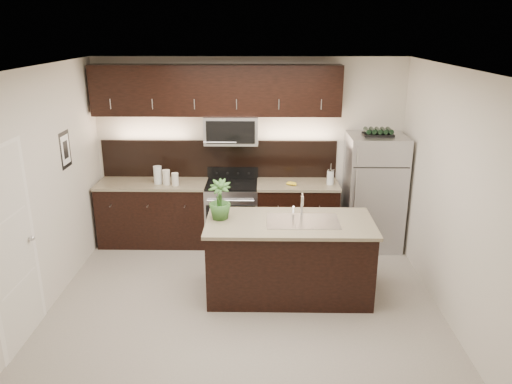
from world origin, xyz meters
TOP-DOWN VIEW (x-y plane):
  - ground at (0.00, 0.00)m, footprint 4.50×4.50m
  - room_walls at (-0.11, -0.04)m, footprint 4.52×4.02m
  - counter_run at (-0.46, 1.69)m, footprint 3.51×0.65m
  - upper_fixtures at (-0.43, 1.84)m, footprint 3.49×0.40m
  - island at (0.52, 0.19)m, footprint 1.96×0.96m
  - sink_faucet at (0.67, 0.20)m, footprint 0.84×0.50m
  - refrigerator at (1.80, 1.63)m, footprint 0.80×0.72m
  - wine_rack at (1.80, 1.63)m, footprint 0.41×0.25m
  - plant at (-0.30, 0.27)m, footprint 0.29×0.29m
  - canisters at (-1.21, 1.61)m, footprint 0.37×0.19m
  - french_press at (1.17, 1.64)m, footprint 0.10×0.10m
  - bananas at (0.58, 1.61)m, footprint 0.19×0.17m

SIDE VIEW (x-z plane):
  - ground at x=0.00m, z-range 0.00..0.00m
  - counter_run at x=-0.46m, z-range 0.00..0.94m
  - island at x=0.52m, z-range 0.00..0.94m
  - refrigerator at x=1.80m, z-range 0.00..1.66m
  - sink_faucet at x=0.67m, z-range 0.81..1.10m
  - bananas at x=0.58m, z-range 0.94..0.99m
  - french_press at x=1.17m, z-range 0.90..1.20m
  - canisters at x=-1.21m, z-range 0.93..1.18m
  - plant at x=-0.30m, z-range 0.94..1.41m
  - room_walls at x=-0.11m, z-range 0.34..3.05m
  - wine_rack at x=1.80m, z-range 1.65..1.75m
  - upper_fixtures at x=-0.43m, z-range 1.31..2.97m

